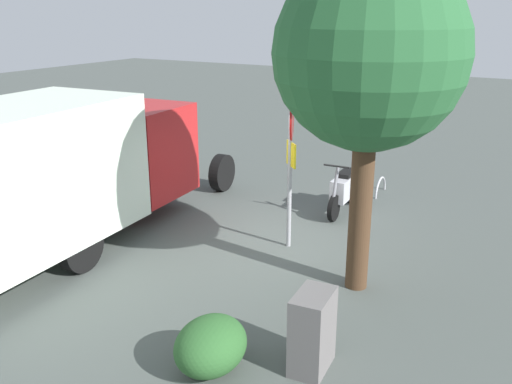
{
  "coord_description": "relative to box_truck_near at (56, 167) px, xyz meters",
  "views": [
    {
      "loc": [
        8.71,
        4.47,
        4.29
      ],
      "look_at": [
        -0.18,
        -0.61,
        0.91
      ],
      "focal_mm": 39.35,
      "sensor_mm": 36.0,
      "label": 1
    }
  ],
  "objects": [
    {
      "name": "utility_cabinet",
      "position": [
        1.06,
        5.52,
        -1.06
      ],
      "size": [
        0.7,
        0.47,
        1.03
      ],
      "primitive_type": "cube",
      "rotation": [
        0.0,
        0.0,
        0.08
      ],
      "color": "slate",
      "rests_on": "ground"
    },
    {
      "name": "shrub_near_sign",
      "position": [
        1.73,
        4.46,
        -1.22
      ],
      "size": [
        1.03,
        0.84,
        0.7
      ],
      "primitive_type": "ellipsoid",
      "color": "#2C5D2A",
      "rests_on": "ground"
    },
    {
      "name": "box_truck_near",
      "position": [
        0.0,
        0.0,
        0.0
      ],
      "size": [
        8.11,
        2.72,
        2.79
      ],
      "rotation": [
        0.0,
        0.0,
        3.21
      ],
      "color": "black",
      "rests_on": "ground"
    },
    {
      "name": "stop_sign",
      "position": [
        -2.16,
        3.6,
        0.3
      ],
      "size": [
        0.71,
        0.33,
        2.81
      ],
      "color": "#9E9EA3",
      "rests_on": "ground"
    },
    {
      "name": "ground_plane",
      "position": [
        -2.12,
        3.41,
        -1.57
      ],
      "size": [
        60.0,
        60.0,
        0.0
      ],
      "primitive_type": "plane",
      "color": "#4B524D"
    },
    {
      "name": "street_tree",
      "position": [
        -1.27,
        5.25,
        2.07
      ],
      "size": [
        2.8,
        2.8,
        5.07
      ],
      "color": "#47301E",
      "rests_on": "ground"
    },
    {
      "name": "motorcycle",
      "position": [
        -4.48,
        3.79,
        -1.05
      ],
      "size": [
        1.81,
        0.55,
        1.2
      ],
      "rotation": [
        0.0,
        0.0,
        0.04
      ],
      "color": "black",
      "rests_on": "ground"
    },
    {
      "name": "bike_rack_hoop",
      "position": [
        -6.05,
        4.12,
        -1.57
      ],
      "size": [
        0.85,
        0.08,
        0.85
      ],
      "primitive_type": "torus",
      "rotation": [
        1.57,
        0.0,
        0.04
      ],
      "color": "#B7B7BC",
      "rests_on": "ground"
    }
  ]
}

